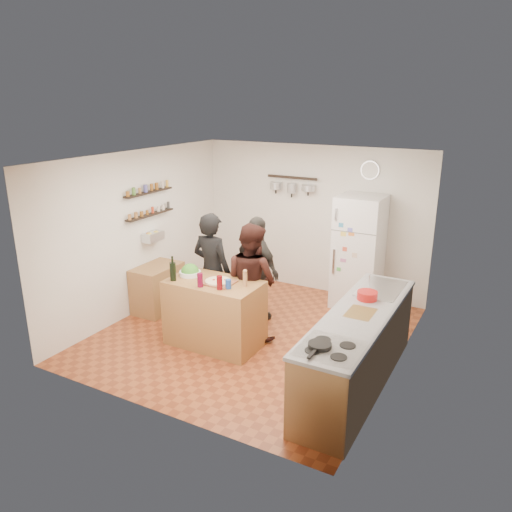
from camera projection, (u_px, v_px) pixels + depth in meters
The scene contains 26 objects.
room_shell at pixel (266, 244), 7.08m from camera, with size 4.20×4.20×4.20m.
prep_island at pixel (215, 313), 6.74m from camera, with size 1.25×0.72×0.91m, color #9E6D3A.
pizza_board at pixel (218, 282), 6.55m from camera, with size 0.42×0.34×0.02m, color brown.
pizza at pixel (218, 281), 6.54m from camera, with size 0.34×0.34×0.02m, color #D4B98C.
salad_bowl at pixel (190, 273), 6.83m from camera, with size 0.29×0.29×0.06m, color white.
wine_bottle at pixel (173, 272), 6.61m from camera, with size 0.08×0.08×0.25m, color black.
wine_glass_near at pixel (200, 280), 6.40m from camera, with size 0.08×0.08×0.18m, color #570721.
wine_glass_far at pixel (220, 283), 6.31m from camera, with size 0.07×0.07×0.18m, color #58070D.
pepper_mill at pixel (245, 280), 6.41m from camera, with size 0.06×0.06×0.18m, color #A16F43.
salt_canister at pixel (228, 284), 6.35m from camera, with size 0.07×0.07×0.12m, color navy.
person_left at pixel (212, 271), 7.18m from camera, with size 0.62×0.41×1.71m, color black.
person_center at pixel (251, 281), 6.87m from camera, with size 0.80×0.62×1.64m, color black.
person_back at pixel (257, 269), 7.41m from camera, with size 0.94×0.39×1.60m, color #2A2826.
counter_run at pixel (358, 350), 5.77m from camera, with size 0.63×2.63×0.90m, color #9E7042.
stove_top at pixel (330, 349), 4.83m from camera, with size 0.60×0.62×0.02m, color white.
skillet at pixel (320, 345), 4.84m from camera, with size 0.23×0.23×0.04m, color black.
sink at pixel (381, 289), 6.34m from camera, with size 0.50×0.80×0.03m, color silver.
cutting_board at pixel (360, 313), 5.63m from camera, with size 0.30×0.40×0.02m, color olive.
red_bowl at pixel (367, 295), 5.98m from camera, with size 0.24×0.24×0.10m, color #AE1613.
fridge at pixel (359, 252), 7.89m from camera, with size 0.70×0.68×1.80m, color white.
wall_clock at pixel (370, 170), 7.79m from camera, with size 0.30×0.30×0.03m, color silver.
spice_shelf_lower at pixel (150, 215), 7.73m from camera, with size 0.12×1.00×0.03m, color black.
spice_shelf_upper at pixel (149, 192), 7.63m from camera, with size 0.12×1.00×0.03m, color black.
produce_basket at pixel (153, 237), 7.83m from camera, with size 0.18×0.35×0.14m, color silver.
side_table at pixel (158, 288), 7.87m from camera, with size 0.50×0.80×0.73m, color #93633E.
pot_rack at pixel (292, 177), 8.38m from camera, with size 0.90×0.04×0.04m, color black.
Camera 1 is at (3.14, -5.64, 3.25)m, focal length 35.00 mm.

